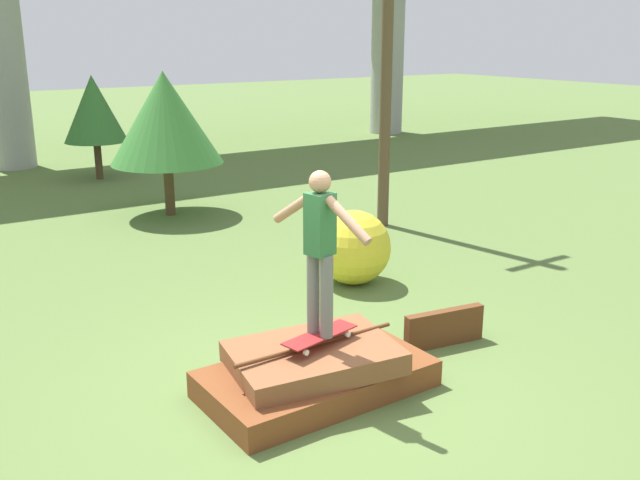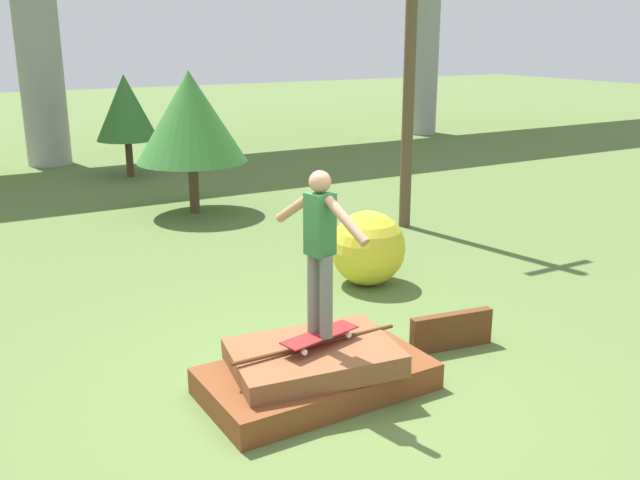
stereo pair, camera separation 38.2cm
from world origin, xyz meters
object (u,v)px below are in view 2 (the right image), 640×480
tree_behind_left (126,108)px  tree_behind_right (190,117)px  bush_yellow_flowering (368,248)px  utility_pole (411,32)px  skateboard (320,335)px  skater (320,242)px

tree_behind_left → tree_behind_right: tree_behind_right is taller
bush_yellow_flowering → tree_behind_left: bearing=94.6°
utility_pole → tree_behind_left: (-2.99, 6.99, -1.70)m
utility_pole → tree_behind_right: (-2.90, 2.80, -1.51)m
skateboard → tree_behind_right: (1.44, 7.37, 1.24)m
skateboard → bush_yellow_flowering: (2.09, 2.35, -0.08)m
tree_behind_left → tree_behind_right: (0.09, -4.19, 0.19)m
utility_pole → bush_yellow_flowering: size_ratio=6.29×
utility_pole → tree_behind_right: 4.31m
skater → utility_pole: bearing=46.4°
skateboard → utility_pole: 6.88m
skater → tree_behind_right: (1.44, 7.37, 0.32)m
skater → bush_yellow_flowering: size_ratio=1.53×
skateboard → tree_behind_right: tree_behind_right is taller
skater → utility_pole: (4.35, 4.57, 1.84)m
skateboard → utility_pole: bearing=46.4°
skater → utility_pole: size_ratio=0.24×
utility_pole → tree_behind_left: bearing=113.2°
tree_behind_left → bush_yellow_flowering: size_ratio=2.35×
skateboard → skater: size_ratio=0.54×
utility_pole → tree_behind_left: 7.79m
tree_behind_left → tree_behind_right: 4.19m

